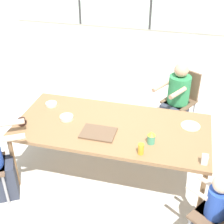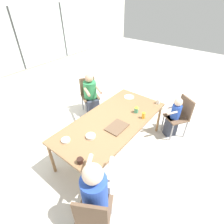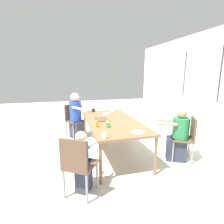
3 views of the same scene
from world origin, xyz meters
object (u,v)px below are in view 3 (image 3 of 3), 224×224
chair_for_man_blue_shirt (73,118)px  person_toddler (83,163)px  person_woman_green_shirt (178,137)px  coffee_mug (93,110)px  chair_for_woman_green_shirt (188,135)px  bowl_white_shallow (106,114)px  bowl_cereal (112,111)px  person_man_blue_shirt (76,117)px  milk_carton_small (104,136)px  chair_for_toddler (77,162)px  sippy_cup (108,124)px  juice_glass (96,124)px

chair_for_man_blue_shirt → person_toddler: 2.43m
person_woman_green_shirt → coffee_mug: size_ratio=11.75×
coffee_mug → chair_for_woman_green_shirt: bearing=41.8°
person_toddler → person_woman_green_shirt: bearing=47.3°
chair_for_woman_green_shirt → bowl_white_shallow: chair_for_woman_green_shirt is taller
bowl_cereal → person_man_blue_shirt: bearing=-109.3°
milk_carton_small → bowl_white_shallow: milk_carton_small is taller
chair_for_toddler → coffee_mug: chair_for_toddler is taller
person_toddler → milk_carton_small: size_ratio=9.29×
chair_for_toddler → person_toddler: size_ratio=0.96×
person_man_blue_shirt → sippy_cup: bearing=75.8°
chair_for_man_blue_shirt → bowl_cereal: 1.11m
chair_for_man_blue_shirt → coffee_mug: chair_for_man_blue_shirt is taller
person_woman_green_shirt → sippy_cup: (-0.18, -1.37, 0.32)m
chair_for_toddler → chair_for_woman_green_shirt: bearing=47.1°
coffee_mug → bowl_cereal: bearing=73.1°
coffee_mug → juice_glass: bearing=-7.1°
chair_for_man_blue_shirt → chair_for_woman_green_shirt: bearing=105.5°
sippy_cup → bowl_white_shallow: (-1.02, 0.21, -0.05)m
person_man_blue_shirt → milk_carton_small: size_ratio=12.26×
chair_for_toddler → sippy_cup: chair_for_toddler is taller
chair_for_toddler → juice_glass: bearing=97.2°
person_man_blue_shirt → bowl_white_shallow: size_ratio=7.87×
chair_for_woman_green_shirt → person_toddler: person_toddler is taller
chair_for_man_blue_shirt → chair_for_toddler: (2.55, -0.08, 0.00)m
chair_for_toddler → person_toddler: person_toddler is taller
person_toddler → juice_glass: person_toddler is taller
chair_for_man_blue_shirt → bowl_cereal: chair_for_man_blue_shirt is taller
person_toddler → bowl_cereal: size_ratio=6.60×
coffee_mug → sippy_cup: bearing=0.8°
chair_for_man_blue_shirt → bowl_white_shallow: chair_for_man_blue_shirt is taller
person_man_blue_shirt → chair_for_man_blue_shirt: bearing=-90.0°
juice_glass → person_woman_green_shirt: bearing=80.8°
bowl_white_shallow → coffee_mug: bearing=-152.2°
bowl_white_shallow → person_man_blue_shirt: bearing=-132.9°
bowl_cereal → person_toddler: bearing=-26.6°
juice_glass → bowl_cereal: bearing=152.4°
person_toddler → coffee_mug: person_toddler is taller
chair_for_man_blue_shirt → chair_for_toddler: same height
juice_glass → bowl_white_shallow: juice_glass is taller
person_woman_green_shirt → milk_carton_small: 1.63m
person_man_blue_shirt → bowl_white_shallow: (0.62, 0.66, 0.19)m
chair_for_toddler → bowl_cereal: size_ratio=6.31×
chair_for_woman_green_shirt → chair_for_man_blue_shirt: bearing=74.5°
chair_for_toddler → coffee_mug: bearing=108.5°
person_man_blue_shirt → coffee_mug: person_man_blue_shirt is taller
chair_for_toddler → milk_carton_small: 0.55m
milk_carton_small → person_woman_green_shirt: bearing=102.9°
chair_for_woman_green_shirt → bowl_cereal: bearing=63.3°
chair_for_man_blue_shirt → sippy_cup: size_ratio=6.05×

